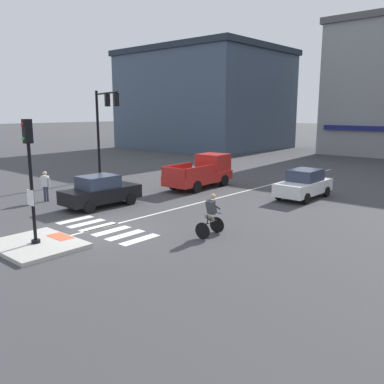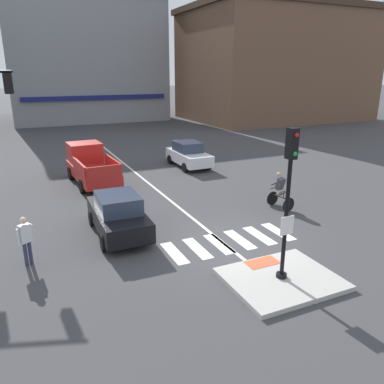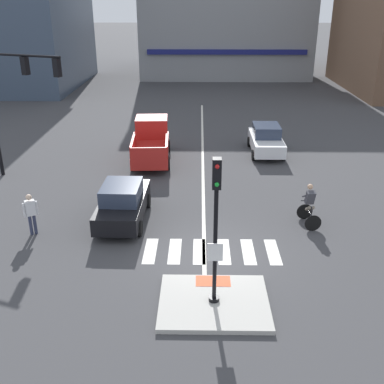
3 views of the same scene
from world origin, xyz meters
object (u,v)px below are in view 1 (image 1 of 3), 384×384
signal_pole (30,170)px  car_white_eastbound_far (304,184)px  pedestrian_at_curb_left (45,184)px  car_black_westbound_near (100,191)px  traffic_light_mast (103,119)px  pickup_truck_red_westbound_far (203,172)px  cyclist (211,214)px

signal_pole → car_white_eastbound_far: (3.41, 14.39, -2.03)m
pedestrian_at_curb_left → signal_pole: bearing=-32.1°
car_white_eastbound_far → pedestrian_at_curb_left: size_ratio=2.46×
car_black_westbound_near → car_white_eastbound_far: (6.95, 8.89, 0.00)m
car_black_westbound_near → car_white_eastbound_far: 11.29m
car_black_westbound_near → pedestrian_at_curb_left: (-3.30, -1.21, 0.17)m
traffic_light_mast → pickup_truck_red_westbound_far: traffic_light_mast is taller
pickup_truck_red_westbound_far → cyclist: size_ratio=3.10×
pedestrian_at_curb_left → cyclist: bearing=5.5°
traffic_light_mast → cyclist: (13.21, -4.83, -3.47)m
car_black_westbound_near → car_white_eastbound_far: bearing=52.0°
traffic_light_mast → pickup_truck_red_westbound_far: (6.13, 3.17, -3.36)m
traffic_light_mast → car_black_westbound_near: (5.74, -4.65, -3.53)m
signal_pole → car_black_westbound_near: bearing=122.8°
signal_pole → car_black_westbound_near: 6.85m
car_white_eastbound_far → cyclist: bearing=-86.7°
traffic_light_mast → pedestrian_at_curb_left: traffic_light_mast is taller
traffic_light_mast → car_black_westbound_near: size_ratio=1.52×
traffic_light_mast → car_black_westbound_near: traffic_light_mast is taller
cyclist → pedestrian_at_curb_left: 10.82m
signal_pole → traffic_light_mast: size_ratio=0.71×
traffic_light_mast → pedestrian_at_curb_left: 7.19m
pedestrian_at_curb_left → traffic_light_mast: bearing=112.6°
car_black_westbound_near → cyclist: cyclist is taller
signal_pole → cyclist: size_ratio=2.66×
signal_pole → pedestrian_at_curb_left: bearing=147.9°
car_black_westbound_near → pickup_truck_red_westbound_far: 7.83m
car_white_eastbound_far → pickup_truck_red_westbound_far: 6.65m
car_black_westbound_near → pickup_truck_red_westbound_far: pickup_truck_red_westbound_far is taller
cyclist → car_white_eastbound_far: bearing=93.3°
pedestrian_at_curb_left → car_black_westbound_near: bearing=20.2°
traffic_light_mast → pedestrian_at_curb_left: (2.44, -5.87, -3.36)m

